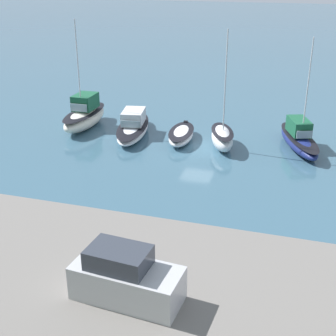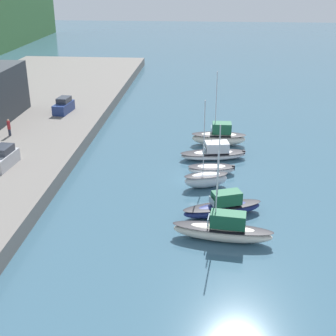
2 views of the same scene
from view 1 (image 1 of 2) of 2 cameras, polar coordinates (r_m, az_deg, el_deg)
ground_plane at (r=37.69m, az=3.64°, el=2.53°), size 320.00×320.00×0.00m
moored_boat_1 at (r=38.55m, az=15.65°, el=3.51°), size 4.35×7.74×8.75m
moored_boat_2 at (r=37.48m, az=6.61°, el=3.73°), size 3.01×4.93×9.27m
moored_boat_3 at (r=38.85m, az=1.63°, el=4.07°), size 2.48×5.37×1.00m
moored_boat_4 at (r=40.33m, az=-4.27°, el=5.06°), size 3.79×8.18×2.10m
moored_boat_5 at (r=42.69m, az=-10.12°, el=6.33°), size 2.44×6.96×9.43m
parked_car_0 at (r=18.27m, az=-5.20°, el=-13.20°), size 4.33×2.13×2.16m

